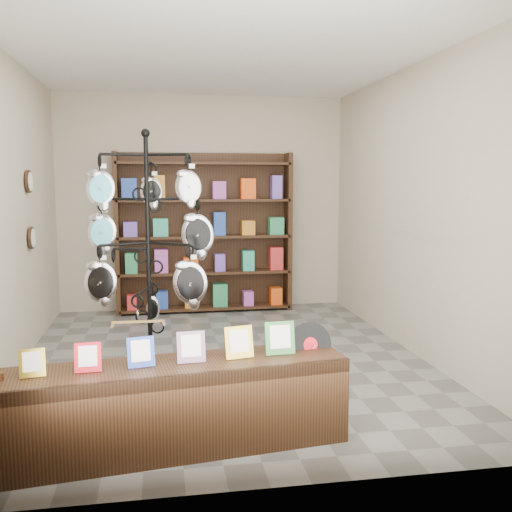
# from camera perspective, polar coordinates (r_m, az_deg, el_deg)

# --- Properties ---
(ground) EXTENTS (5.00, 5.00, 0.00)m
(ground) POSITION_cam_1_polar(r_m,az_deg,el_deg) (5.90, -3.26, -10.30)
(ground) COLOR slate
(ground) RESTS_ON ground
(room_envelope) EXTENTS (5.00, 5.00, 5.00)m
(room_envelope) POSITION_cam_1_polar(r_m,az_deg,el_deg) (5.63, -3.39, 7.98)
(room_envelope) COLOR #B4AA91
(room_envelope) RESTS_ON ground
(display_tree) EXTENTS (1.14, 1.03, 2.22)m
(display_tree) POSITION_cam_1_polar(r_m,az_deg,el_deg) (4.83, -10.74, 1.25)
(display_tree) COLOR black
(display_tree) RESTS_ON ground
(front_shelf) EXTENTS (2.46, 0.80, 0.86)m
(front_shelf) POSITION_cam_1_polar(r_m,az_deg,el_deg) (3.97, -8.84, -14.70)
(front_shelf) COLOR black
(front_shelf) RESTS_ON ground
(back_shelving) EXTENTS (2.42, 0.36, 2.20)m
(back_shelving) POSITION_cam_1_polar(r_m,az_deg,el_deg) (7.95, -5.17, 1.82)
(back_shelving) COLOR black
(back_shelving) RESTS_ON ground
(wall_clocks) EXTENTS (0.03, 0.24, 0.84)m
(wall_clocks) POSITION_cam_1_polar(r_m,az_deg,el_deg) (6.54, -21.65, 4.31)
(wall_clocks) COLOR black
(wall_clocks) RESTS_ON ground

